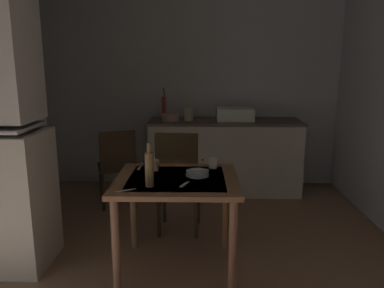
% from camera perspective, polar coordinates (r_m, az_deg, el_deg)
% --- Properties ---
extents(ground_plane, '(5.15, 5.15, 0.00)m').
position_cam_1_polar(ground_plane, '(3.22, -1.57, -17.19)').
color(ground_plane, '#8C6A53').
extents(wall_back, '(3.90, 0.10, 2.44)m').
position_cam_1_polar(wall_back, '(4.95, -0.34, 7.95)').
color(wall_back, silver).
rests_on(wall_back, ground).
extents(counter_cabinet, '(1.85, 0.64, 0.90)m').
position_cam_1_polar(counter_cabinet, '(4.71, 4.91, -1.80)').
color(counter_cabinet, beige).
rests_on(counter_cabinet, ground).
extents(sink_basin, '(0.44, 0.34, 0.15)m').
position_cam_1_polar(sink_basin, '(4.62, 6.51, 4.54)').
color(sink_basin, silver).
rests_on(sink_basin, counter_cabinet).
extents(hand_pump, '(0.05, 0.27, 0.39)m').
position_cam_1_polar(hand_pump, '(4.66, -4.31, 5.78)').
color(hand_pump, maroon).
rests_on(hand_pump, counter_cabinet).
extents(mixing_bowl_counter, '(0.21, 0.21, 0.08)m').
position_cam_1_polar(mixing_bowl_counter, '(4.57, -3.32, 4.06)').
color(mixing_bowl_counter, tan).
rests_on(mixing_bowl_counter, counter_cabinet).
extents(stoneware_crock, '(0.12, 0.12, 0.16)m').
position_cam_1_polar(stoneware_crock, '(4.57, -0.50, 4.53)').
color(stoneware_crock, beige).
rests_on(stoneware_crock, counter_cabinet).
extents(dining_table, '(0.92, 0.82, 0.74)m').
position_cam_1_polar(dining_table, '(2.85, -2.32, -7.21)').
color(dining_table, brown).
rests_on(dining_table, ground).
extents(chair_far_side, '(0.42, 0.42, 0.98)m').
position_cam_1_polar(chair_far_side, '(3.49, -2.10, -5.60)').
color(chair_far_side, '#33291A').
rests_on(chair_far_side, ground).
extents(chair_by_counter, '(0.51, 0.51, 0.88)m').
position_cam_1_polar(chair_by_counter, '(4.24, -11.26, -3.17)').
color(chair_by_counter, '#2C231A').
rests_on(chair_by_counter, ground).
extents(serving_bowl_wide, '(0.17, 0.17, 0.04)m').
position_cam_1_polar(serving_bowl_wide, '(2.86, 0.85, -4.44)').
color(serving_bowl_wide, '#9EB2C6').
rests_on(serving_bowl_wide, dining_table).
extents(teacup_mint, '(0.07, 0.07, 0.08)m').
position_cam_1_polar(teacup_mint, '(3.02, -5.64, -3.21)').
color(teacup_mint, tan).
rests_on(teacup_mint, dining_table).
extents(teacup_cream, '(0.07, 0.07, 0.08)m').
position_cam_1_polar(teacup_cream, '(3.07, 3.18, -2.91)').
color(teacup_cream, white).
rests_on(teacup_cream, dining_table).
extents(glass_bottle, '(0.06, 0.06, 0.31)m').
position_cam_1_polar(glass_bottle, '(2.61, -6.47, -3.71)').
color(glass_bottle, olive).
rests_on(glass_bottle, dining_table).
extents(table_knife, '(0.02, 0.21, 0.00)m').
position_cam_1_polar(table_knife, '(3.15, -7.81, -3.34)').
color(table_knife, silver).
rests_on(table_knife, dining_table).
extents(teaspoon_near_bowl, '(0.13, 0.09, 0.00)m').
position_cam_1_polar(teaspoon_near_bowl, '(2.58, -10.01, -6.93)').
color(teaspoon_near_bowl, beige).
rests_on(teaspoon_near_bowl, dining_table).
extents(teaspoon_by_cup, '(0.07, 0.14, 0.00)m').
position_cam_1_polar(teaspoon_by_cup, '(2.67, -1.17, -6.10)').
color(teaspoon_by_cup, beige).
rests_on(teaspoon_by_cup, dining_table).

